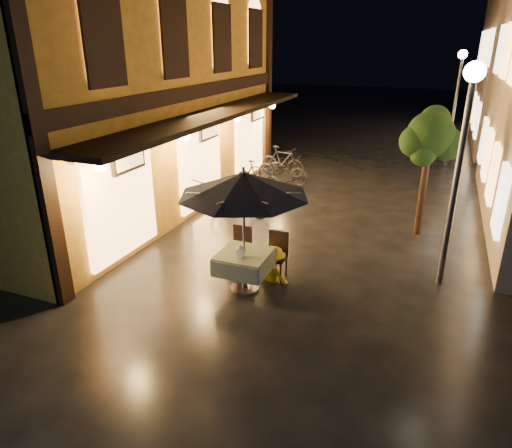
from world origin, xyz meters
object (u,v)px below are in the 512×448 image
at_px(streetlamp_near, 463,139).
at_px(person_yellow, 273,248).
at_px(table_lantern, 240,250).
at_px(person_orange, 237,243).
at_px(patio_umbrella, 244,184).
at_px(bicycle_0, 239,202).
at_px(cafe_table, 244,262).

distance_m(streetlamp_near, person_yellow, 4.02).
height_order(table_lantern, person_orange, person_orange).
distance_m(patio_umbrella, person_yellow, 1.62).
height_order(streetlamp_near, table_lantern, streetlamp_near).
xyz_separation_m(person_yellow, bicycle_0, (-2.06, 2.96, -0.24)).
relative_size(streetlamp_near, table_lantern, 16.92).
distance_m(patio_umbrella, table_lantern, 1.24).
xyz_separation_m(streetlamp_near, bicycle_0, (-5.23, 1.88, -2.46)).
distance_m(cafe_table, person_orange, 0.71).
distance_m(cafe_table, bicycle_0, 3.94).
height_order(person_yellow, bicycle_0, person_yellow).
bearing_deg(streetlamp_near, table_lantern, -152.27).
relative_size(table_lantern, bicycle_0, 0.14).
relative_size(patio_umbrella, bicycle_0, 1.42).
height_order(cafe_table, patio_umbrella, patio_umbrella).
relative_size(person_orange, bicycle_0, 0.78).
xyz_separation_m(patio_umbrella, person_orange, (-0.42, 0.57, -1.47)).
bearing_deg(patio_umbrella, table_lantern, -90.00).
relative_size(streetlamp_near, bicycle_0, 2.45).
bearing_deg(cafe_table, patio_umbrella, 0.00).
relative_size(streetlamp_near, person_orange, 3.12).
distance_m(streetlamp_near, bicycle_0, 6.08).
height_order(streetlamp_near, person_orange, streetlamp_near).
bearing_deg(person_yellow, bicycle_0, -46.52).
height_order(patio_umbrella, bicycle_0, patio_umbrella).
bearing_deg(cafe_table, streetlamp_near, 25.26).
xyz_separation_m(patio_umbrella, bicycle_0, (-1.68, 3.56, -1.69)).
height_order(streetlamp_near, bicycle_0, streetlamp_near).
bearing_deg(patio_umbrella, cafe_table, 0.00).
xyz_separation_m(cafe_table, table_lantern, (0.00, -0.19, 0.33)).
xyz_separation_m(person_orange, bicycle_0, (-1.26, 2.99, -0.22)).
bearing_deg(streetlamp_near, person_orange, -164.45).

